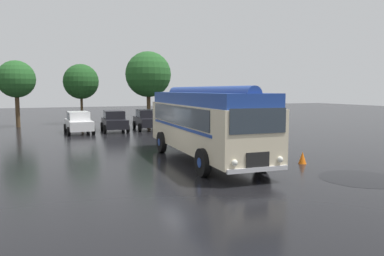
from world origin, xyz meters
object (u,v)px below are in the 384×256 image
object	(u,v)px
car_far_right	(182,119)
car_mid_right	(147,119)
vintage_bus	(204,121)
car_near_left	(79,122)
car_mid_left	(114,121)
traffic_cone	(302,158)

from	to	relation	value
car_far_right	car_mid_right	bearing A→B (deg)	170.55
vintage_bus	car_near_left	world-z (taller)	vintage_bus
vintage_bus	car_near_left	xyz separation A→B (m)	(-4.30, 13.89, -1.05)
vintage_bus	car_far_right	xyz separation A→B (m)	(4.36, 14.07, -1.05)
car_mid_left	traffic_cone	world-z (taller)	car_mid_left
car_near_left	car_far_right	size ratio (longest dim) A/B	0.99
vintage_bus	car_far_right	bearing A→B (deg)	72.76
car_mid_right	car_far_right	bearing A→B (deg)	-9.45
car_mid_right	traffic_cone	bearing A→B (deg)	-81.93
vintage_bus	car_near_left	size ratio (longest dim) A/B	2.42
vintage_bus	traffic_cone	bearing A→B (deg)	-33.36
car_mid_right	traffic_cone	size ratio (longest dim) A/B	7.84
car_near_left	car_mid_left	world-z (taller)	same
car_near_left	car_far_right	world-z (taller)	same
vintage_bus	car_mid_left	size ratio (longest dim) A/B	2.37
car_near_left	car_mid_right	world-z (taller)	same
vintage_bus	car_near_left	bearing A→B (deg)	107.18
car_far_right	vintage_bus	bearing A→B (deg)	-107.24
car_mid_right	car_far_right	size ratio (longest dim) A/B	1.01
car_near_left	car_mid_left	size ratio (longest dim) A/B	0.98
car_mid_left	car_far_right	size ratio (longest dim) A/B	1.00
car_mid_right	traffic_cone	xyz separation A→B (m)	(2.42, -17.05, -0.57)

